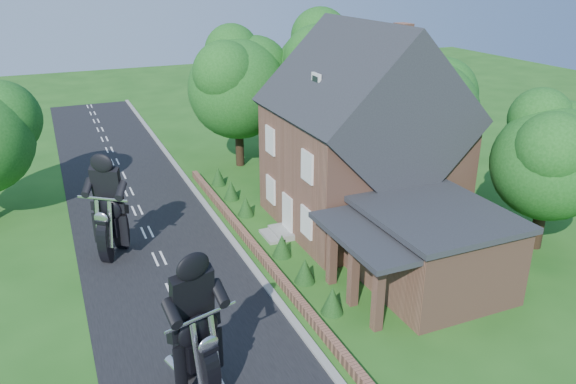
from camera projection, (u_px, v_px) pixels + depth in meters
name	position (u px, v px, depth m)	size (l,w,h in m)	color
ground	(192.00, 331.00, 20.72)	(120.00, 120.00, 0.00)	#1F5417
road	(192.00, 331.00, 20.72)	(7.00, 80.00, 0.02)	black
kerb	(283.00, 307.00, 22.05)	(0.30, 80.00, 0.12)	gray
garden_wall	(254.00, 247.00, 26.49)	(0.30, 22.00, 0.40)	#905F49
house	(361.00, 142.00, 28.08)	(9.54, 8.64, 10.24)	#905F49
annex	(430.00, 248.00, 23.03)	(7.05, 5.94, 3.44)	#905F49
tree_annex_side	(555.00, 152.00, 25.39)	(5.64, 5.20, 7.48)	black
tree_house_right	(432.00, 103.00, 32.27)	(6.51, 6.00, 8.40)	black
tree_behind_house	(333.00, 68.00, 37.37)	(7.81, 7.20, 10.08)	black
tree_behind_left	(243.00, 80.00, 36.16)	(6.94, 6.40, 9.16)	black
shrub_a	(332.00, 300.00, 21.62)	(0.90, 0.90, 1.10)	#143A12
shrub_b	(305.00, 270.00, 23.75)	(0.90, 0.90, 1.10)	#143A12
shrub_c	(282.00, 245.00, 25.88)	(0.90, 0.90, 1.10)	#143A12
shrub_d	(246.00, 206.00, 30.13)	(0.90, 0.90, 1.10)	#143A12
shrub_e	(231.00, 190.00, 32.26)	(0.90, 0.90, 1.10)	#143A12
shrub_f	(218.00, 176.00, 34.38)	(0.90, 0.90, 1.10)	#143A12
motorcycle_lead	(198.00, 372.00, 17.48)	(0.41, 1.61, 1.50)	black
motorcycle_follow	(114.00, 241.00, 25.83)	(0.41, 1.62, 1.51)	black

